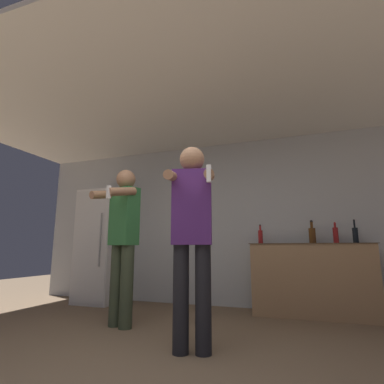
% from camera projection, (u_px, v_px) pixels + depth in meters
% --- Properties ---
extents(wall_back, '(7.00, 0.06, 2.55)m').
position_uv_depth(wall_back, '(232.00, 222.00, 4.71)').
color(wall_back, '#B2B7BC').
rests_on(wall_back, ground_plane).
extents(ceiling_slab, '(7.00, 3.55, 0.05)m').
position_uv_depth(ceiling_slab, '(201.00, 100.00, 3.52)').
color(ceiling_slab, silver).
rests_on(ceiling_slab, wall_back).
extents(refrigerator, '(0.65, 0.73, 1.81)m').
position_uv_depth(refrigerator, '(103.00, 246.00, 4.98)').
color(refrigerator, white).
rests_on(refrigerator, ground_plane).
extents(counter, '(1.53, 0.57, 0.92)m').
position_uv_depth(counter, '(312.00, 279.00, 3.91)').
color(counter, '#997551').
rests_on(counter, ground_plane).
extents(bottle_tall_gin, '(0.07, 0.07, 0.31)m').
position_uv_depth(bottle_tall_gin, '(355.00, 235.00, 3.90)').
color(bottle_tall_gin, black).
rests_on(bottle_tall_gin, counter).
extents(bottle_green_wine, '(0.09, 0.09, 0.32)m').
position_uv_depth(bottle_green_wine, '(312.00, 235.00, 4.07)').
color(bottle_green_wine, '#563314').
rests_on(bottle_green_wine, counter).
extents(bottle_clear_vodka, '(0.06, 0.06, 0.28)m').
position_uv_depth(bottle_clear_vodka, '(260.00, 236.00, 4.30)').
color(bottle_clear_vodka, maroon).
rests_on(bottle_clear_vodka, counter).
extents(bottle_red_label, '(0.07, 0.07, 0.28)m').
position_uv_depth(bottle_red_label, '(336.00, 235.00, 3.97)').
color(bottle_red_label, maroon).
rests_on(bottle_red_label, counter).
extents(person_woman_foreground, '(0.49, 0.52, 1.78)m').
position_uv_depth(person_woman_foreground, '(192.00, 230.00, 2.64)').
color(person_woman_foreground, black).
rests_on(person_woman_foreground, ground_plane).
extents(person_man_side, '(0.49, 0.55, 1.79)m').
position_uv_depth(person_man_side, '(123.00, 236.00, 3.47)').
color(person_man_side, '#38422D').
rests_on(person_man_side, ground_plane).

